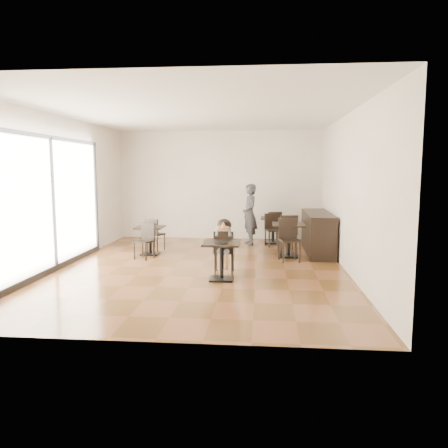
# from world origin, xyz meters

# --- Properties ---
(floor) EXTENTS (6.00, 8.00, 0.01)m
(floor) POSITION_xyz_m (0.00, 0.00, 0.00)
(floor) COLOR brown
(floor) RESTS_ON ground
(ceiling) EXTENTS (6.00, 8.00, 0.01)m
(ceiling) POSITION_xyz_m (0.00, 0.00, 3.20)
(ceiling) COLOR silver
(ceiling) RESTS_ON floor
(wall_back) EXTENTS (6.00, 0.01, 3.20)m
(wall_back) POSITION_xyz_m (0.00, 4.00, 1.60)
(wall_back) COLOR white
(wall_back) RESTS_ON floor
(wall_front) EXTENTS (6.00, 0.01, 3.20)m
(wall_front) POSITION_xyz_m (0.00, -4.00, 1.60)
(wall_front) COLOR white
(wall_front) RESTS_ON floor
(wall_left) EXTENTS (0.01, 8.00, 3.20)m
(wall_left) POSITION_xyz_m (-3.00, 0.00, 1.60)
(wall_left) COLOR white
(wall_left) RESTS_ON floor
(wall_right) EXTENTS (0.01, 8.00, 3.20)m
(wall_right) POSITION_xyz_m (3.00, 0.00, 1.60)
(wall_right) COLOR white
(wall_right) RESTS_ON floor
(storefront_window) EXTENTS (0.04, 4.50, 2.60)m
(storefront_window) POSITION_xyz_m (-2.97, -0.50, 1.40)
(storefront_window) COLOR white
(storefront_window) RESTS_ON floor
(child_table) EXTENTS (0.68, 0.68, 0.72)m
(child_table) POSITION_xyz_m (0.53, -0.96, 0.36)
(child_table) COLOR black
(child_table) RESTS_ON floor
(child_chair) EXTENTS (0.39, 0.39, 0.87)m
(child_chair) POSITION_xyz_m (0.53, -0.41, 0.43)
(child_chair) COLOR black
(child_chair) RESTS_ON floor
(child) EXTENTS (0.39, 0.54, 1.09)m
(child) POSITION_xyz_m (0.53, -0.41, 0.54)
(child) COLOR slate
(child) RESTS_ON child_chair
(plate) EXTENTS (0.24, 0.24, 0.01)m
(plate) POSITION_xyz_m (0.53, -1.06, 0.73)
(plate) COLOR black
(plate) RESTS_ON child_table
(pizza_slice) EXTENTS (0.25, 0.19, 0.06)m
(pizza_slice) POSITION_xyz_m (0.53, -0.60, 0.94)
(pizza_slice) COLOR #EFCD89
(pizza_slice) RESTS_ON child
(adult_patron) EXTENTS (0.56, 0.70, 1.67)m
(adult_patron) POSITION_xyz_m (0.92, 3.00, 0.84)
(adult_patron) COLOR #3D3D43
(adult_patron) RESTS_ON floor
(cafe_table_mid) EXTENTS (0.88, 0.88, 0.79)m
(cafe_table_mid) POSITION_xyz_m (1.89, 1.37, 0.40)
(cafe_table_mid) COLOR black
(cafe_table_mid) RESTS_ON floor
(cafe_table_left) EXTENTS (0.84, 0.84, 0.69)m
(cafe_table_left) POSITION_xyz_m (-1.45, 1.35, 0.34)
(cafe_table_left) COLOR black
(cafe_table_left) RESTS_ON floor
(cafe_table_back) EXTENTS (0.87, 0.87, 0.73)m
(cafe_table_back) POSITION_xyz_m (1.57, 3.30, 0.37)
(cafe_table_back) COLOR black
(cafe_table_back) RESTS_ON floor
(chair_mid_a) EXTENTS (0.50, 0.50, 0.95)m
(chair_mid_a) POSITION_xyz_m (1.89, 1.92, 0.48)
(chair_mid_a) COLOR black
(chair_mid_a) RESTS_ON floor
(chair_mid_b) EXTENTS (0.50, 0.50, 0.95)m
(chair_mid_b) POSITION_xyz_m (1.89, 0.82, 0.48)
(chair_mid_b) COLOR black
(chair_mid_b) RESTS_ON floor
(chair_left_a) EXTENTS (0.48, 0.48, 0.83)m
(chair_left_a) POSITION_xyz_m (-1.45, 1.90, 0.41)
(chair_left_a) COLOR black
(chair_left_a) RESTS_ON floor
(chair_left_b) EXTENTS (0.48, 0.48, 0.83)m
(chair_left_b) POSITION_xyz_m (-1.45, 0.80, 0.41)
(chair_left_b) COLOR black
(chair_left_b) RESTS_ON floor
(chair_back_a) EXTENTS (0.49, 0.49, 0.88)m
(chair_back_a) POSITION_xyz_m (1.57, 3.50, 0.44)
(chair_back_a) COLOR black
(chair_back_a) RESTS_ON floor
(chair_back_b) EXTENTS (0.49, 0.49, 0.88)m
(chair_back_b) POSITION_xyz_m (1.57, 2.75, 0.44)
(chair_back_b) COLOR black
(chair_back_b) RESTS_ON floor
(service_counter) EXTENTS (0.60, 2.40, 1.00)m
(service_counter) POSITION_xyz_m (2.65, 2.00, 0.50)
(service_counter) COLOR black
(service_counter) RESTS_ON floor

